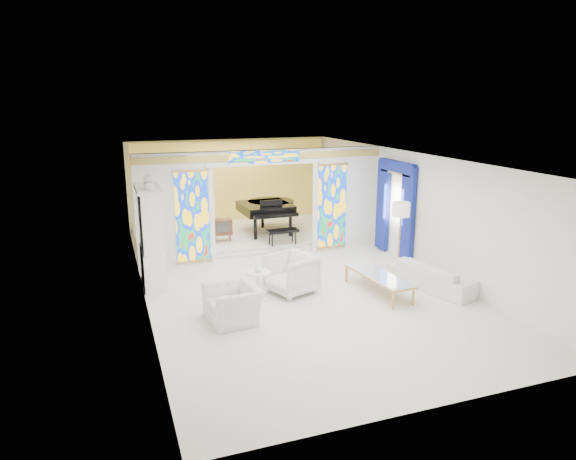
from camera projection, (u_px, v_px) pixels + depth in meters
name	position (u px, v px, depth m)	size (l,w,h in m)	color
floor	(288.00, 277.00, 12.87)	(12.00, 12.00, 0.00)	white
ceiling	(288.00, 157.00, 12.12)	(7.00, 12.00, 0.02)	white
wall_back	(231.00, 182.00, 17.97)	(7.00, 0.02, 3.00)	white
wall_front	(436.00, 313.00, 7.02)	(7.00, 0.02, 3.00)	white
wall_left	(140.00, 231.00, 11.35)	(0.02, 12.00, 3.00)	white
wall_right	(412.00, 209.00, 13.63)	(0.02, 12.00, 3.00)	white
partition_wall	(264.00, 198.00, 14.28)	(7.00, 0.22, 3.00)	white
stained_glass_left	(192.00, 217.00, 13.61)	(0.90, 0.04, 2.40)	gold
stained_glass_right	(332.00, 206.00, 14.93)	(0.90, 0.04, 2.40)	gold
stained_glass_transom	(265.00, 157.00, 13.89)	(2.00, 0.04, 0.34)	gold
alcove_platform	(246.00, 234.00, 16.58)	(6.80, 3.80, 0.18)	white
gold_curtain_back	(231.00, 183.00, 17.86)	(6.70, 0.10, 2.90)	#DFCA4D
chandelier	(251.00, 158.00, 15.95)	(0.48, 0.48, 0.30)	#C78D45
blue_drapes	(395.00, 202.00, 14.22)	(0.14, 1.85, 2.65)	navy
china_cabinet	(151.00, 238.00, 12.07)	(0.56, 1.46, 2.72)	white
armchair_left	(233.00, 304.00, 10.28)	(1.11, 0.97, 0.72)	white
armchair_right	(291.00, 274.00, 11.73)	(0.97, 1.00, 0.91)	white
sofa	(434.00, 276.00, 12.03)	(2.15, 0.84, 0.63)	white
side_table	(258.00, 281.00, 11.31)	(0.55, 0.55, 0.66)	white
vase	(258.00, 268.00, 11.23)	(0.17, 0.17, 0.18)	silver
coffee_table	(378.00, 276.00, 11.73)	(0.82, 2.08, 0.45)	white
floor_lamp	(401.00, 213.00, 12.93)	(0.51, 0.51, 1.82)	#C78D45
grand_piano	(269.00, 208.00, 16.45)	(1.85, 2.90, 1.15)	black
tv_console	(222.00, 227.00, 15.39)	(0.61, 0.45, 0.66)	brown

